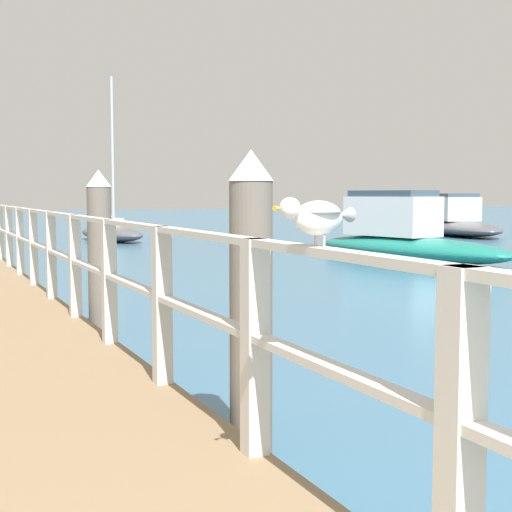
# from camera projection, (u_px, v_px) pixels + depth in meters

# --- Properties ---
(pier_railing) EXTENTS (0.12, 22.64, 1.14)m
(pier_railing) POSITION_uv_depth(u_px,v_px,m) (33.00, 238.00, 11.15)
(pier_railing) COLOR beige
(pier_railing) RESTS_ON pier_deck
(dock_piling_near) EXTENTS (0.29, 0.29, 2.01)m
(dock_piling_near) POSITION_uv_depth(u_px,v_px,m) (251.00, 304.00, 4.84)
(dock_piling_near) COLOR #6B6056
(dock_piling_near) RESTS_ON ground_plane
(dock_piling_far) EXTENTS (0.29, 0.29, 2.01)m
(dock_piling_far) POSITION_uv_depth(u_px,v_px,m) (100.00, 254.00, 8.81)
(dock_piling_far) COLOR #6B6056
(dock_piling_far) RESTS_ON ground_plane
(seagull_foreground) EXTENTS (0.47, 0.24, 0.21)m
(seagull_foreground) POSITION_uv_depth(u_px,v_px,m) (317.00, 216.00, 3.21)
(seagull_foreground) COLOR white
(seagull_foreground) RESTS_ON pier_railing
(boat_0) EXTENTS (2.99, 6.47, 1.82)m
(boat_0) POSITION_uv_depth(u_px,v_px,m) (404.00, 238.00, 19.18)
(boat_0) COLOR #197266
(boat_0) RESTS_ON ground_plane
(boat_2) EXTENTS (3.93, 6.87, 1.74)m
(boat_2) POSITION_uv_depth(u_px,v_px,m) (456.00, 221.00, 31.05)
(boat_2) COLOR #4C4C51
(boat_2) RESTS_ON ground_plane
(boat_6) EXTENTS (2.19, 4.53, 5.93)m
(boat_6) POSITION_uv_depth(u_px,v_px,m) (111.00, 231.00, 27.30)
(boat_6) COLOR #4C4C51
(boat_6) RESTS_ON ground_plane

